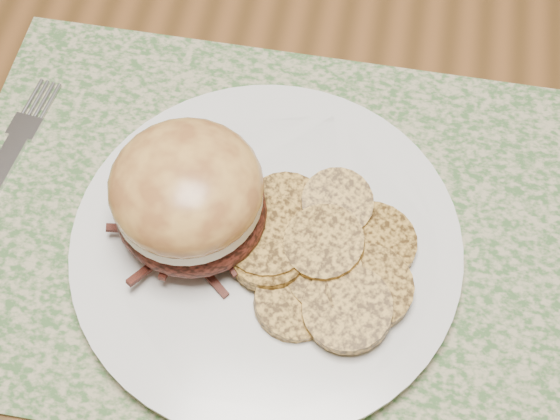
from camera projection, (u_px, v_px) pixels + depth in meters
The scene contains 5 objects.
ground at pixel (444, 345), 1.31m from camera, with size 3.50×3.50×0.00m, color brown.
placemat at pixel (254, 226), 0.57m from camera, with size 0.45×0.33×0.00m, color #3F6333.
dinner_plate at pixel (266, 246), 0.55m from camera, with size 0.26×0.26×0.02m, color silver.
pork_sandwich at pixel (188, 196), 0.52m from camera, with size 0.13×0.13×0.08m.
roasted_potatoes at pixel (320, 256), 0.53m from camera, with size 0.15×0.16×0.03m.
Camera 1 is at (-0.20, -0.48, 1.26)m, focal length 50.00 mm.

